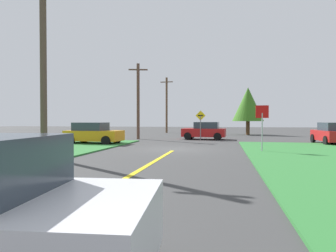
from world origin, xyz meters
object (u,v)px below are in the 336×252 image
at_px(car_approaching_junction, 205,131).
at_px(utility_pole_mid, 138,100).
at_px(oak_tree_left, 248,104).
at_px(parked_car_near_building, 93,133).
at_px(utility_pole_near, 43,63).
at_px(direction_sign, 201,122).
at_px(car_on_crossroad, 333,133).
at_px(utility_pole_far, 167,104).
at_px(stop_sign, 262,120).

bearing_deg(car_approaching_junction, utility_pole_mid, 11.75).
relative_size(utility_pole_mid, oak_tree_left, 1.22).
distance_m(car_approaching_junction, parked_car_near_building, 10.52).
xyz_separation_m(utility_pole_near, direction_sign, (6.38, 13.64, -2.87)).
height_order(car_on_crossroad, oak_tree_left, oak_tree_left).
relative_size(parked_car_near_building, utility_pole_mid, 0.59).
relative_size(car_on_crossroad, utility_pole_far, 0.52).
height_order(car_approaching_junction, utility_pole_near, utility_pole_near).
height_order(utility_pole_far, direction_sign, utility_pole_far).
distance_m(parked_car_near_building, utility_pole_near, 8.73).
height_order(parked_car_near_building, oak_tree_left, oak_tree_left).
bearing_deg(oak_tree_left, stop_sign, -92.26).
height_order(stop_sign, car_on_crossroad, stop_sign).
bearing_deg(car_approaching_junction, oak_tree_left, -111.57).
xyz_separation_m(utility_pole_mid, direction_sign, (5.93, -0.33, -2.04)).
height_order(utility_pole_near, utility_pole_mid, utility_pole_near).
relative_size(utility_pole_near, oak_tree_left, 1.51).
xyz_separation_m(car_approaching_junction, utility_pole_far, (-6.25, 13.14, 3.25)).
bearing_deg(oak_tree_left, car_on_crossroad, -69.04).
distance_m(stop_sign, direction_sign, 10.15).
xyz_separation_m(parked_car_near_building, utility_pole_far, (1.61, 20.13, 3.25)).
bearing_deg(car_approaching_junction, parked_car_near_building, 45.81).
bearing_deg(oak_tree_left, car_approaching_junction, -115.76).
relative_size(car_approaching_junction, car_on_crossroad, 1.00).
xyz_separation_m(car_on_crossroad, parked_car_near_building, (-17.66, -3.25, -0.00)).
xyz_separation_m(stop_sign, utility_pole_far, (-10.13, 23.56, 2.23)).
relative_size(stop_sign, car_on_crossroad, 0.63).
height_order(car_approaching_junction, parked_car_near_building, same).
xyz_separation_m(car_on_crossroad, utility_pole_far, (-16.06, 16.88, 3.25)).
bearing_deg(car_approaching_junction, car_on_crossroad, 163.31).
relative_size(utility_pole_near, utility_pole_mid, 1.24).
height_order(car_on_crossroad, direction_sign, direction_sign).
distance_m(utility_pole_mid, oak_tree_left, 15.12).
xyz_separation_m(car_on_crossroad, oak_tree_left, (-5.14, 13.41, 2.94)).
xyz_separation_m(parked_car_near_building, oak_tree_left, (12.53, 16.66, 2.94)).
height_order(parked_car_near_building, direction_sign, direction_sign).
bearing_deg(car_on_crossroad, direction_sign, 73.92).
distance_m(utility_pole_near, oak_tree_left, 26.97).
bearing_deg(oak_tree_left, utility_pole_far, 162.36).
bearing_deg(utility_pole_far, car_approaching_junction, -64.55).
height_order(car_on_crossroad, utility_pole_far, utility_pole_far).
distance_m(parked_car_near_building, direction_sign, 9.59).
distance_m(utility_pole_near, direction_sign, 15.33).
relative_size(utility_pole_far, direction_sign, 2.95).
bearing_deg(parked_car_near_building, car_approaching_junction, 44.00).
distance_m(parked_car_near_building, oak_tree_left, 21.05).
bearing_deg(utility_pole_far, stop_sign, -66.73).
xyz_separation_m(stop_sign, utility_pole_near, (-10.54, -4.38, 2.70)).
height_order(car_approaching_junction, utility_pole_far, utility_pole_far).
bearing_deg(utility_pole_near, utility_pole_mid, 88.16).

